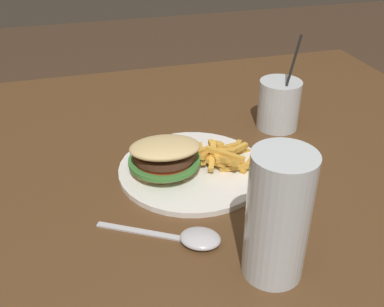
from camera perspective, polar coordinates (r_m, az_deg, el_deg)
name	(u,v)px	position (r m, az deg, el deg)	size (l,w,h in m)	color
dining_table	(210,246)	(0.80, 2.24, -11.60)	(1.25, 1.25, 0.74)	brown
meal_plate_near	(180,162)	(0.79, -1.55, -1.05)	(0.26, 0.26, 0.08)	white
beer_glass	(277,220)	(0.58, 10.80, -8.28)	(0.08, 0.08, 0.18)	silver
juice_glass	(279,106)	(0.95, 10.96, 6.00)	(0.09, 0.09, 0.20)	silver
spoon	(195,238)	(0.66, 0.44, -10.67)	(0.18, 0.12, 0.02)	silver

